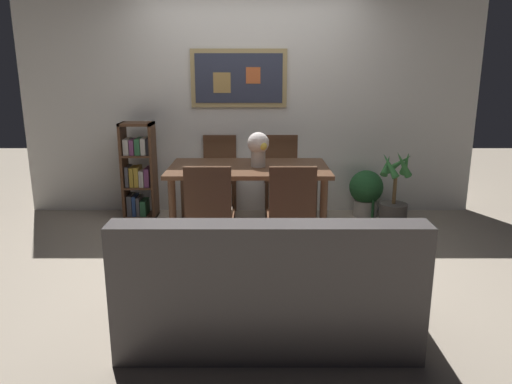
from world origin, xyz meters
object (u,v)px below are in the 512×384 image
object	(u,v)px
dining_chair_near_left	(211,208)
dining_chair_near_right	(293,208)
potted_ivy	(368,191)
potted_palm	(396,200)
dining_chair_far_left	(221,169)
dining_chair_far_right	(283,168)
bookshelf	(141,173)
tv_remote	(293,169)
dining_table	(250,175)
flower_vase	(260,147)
leather_couch	(268,291)

from	to	relation	value
dining_chair_near_left	dining_chair_near_right	bearing A→B (deg)	-0.01
potted_ivy	potted_palm	bearing A→B (deg)	-59.79
dining_chair_far_left	potted_palm	world-z (taller)	dining_chair_far_left
dining_chair_near_left	dining_chair_far_left	bearing A→B (deg)	91.17
dining_chair_near_left	potted_palm	size ratio (longest dim) A/B	1.06
dining_chair_far_right	dining_chair_near_left	size ratio (longest dim) A/B	1.00
potted_palm	bookshelf	bearing A→B (deg)	173.20
potted_palm	tv_remote	size ratio (longest dim) A/B	5.28
dining_chair_near_right	potted_ivy	size ratio (longest dim) A/B	1.47
dining_table	potted_ivy	distance (m)	1.55
dining_chair_far_left	tv_remote	distance (m)	1.25
bookshelf	flower_vase	size ratio (longest dim) A/B	3.20
flower_vase	dining_chair_near_left	bearing A→B (deg)	-117.19
dining_table	dining_chair_far_right	distance (m)	0.93
bookshelf	tv_remote	bearing A→B (deg)	-26.61
dining_chair_far_left	bookshelf	size ratio (longest dim) A/B	0.84
dining_chair_far_left	potted_ivy	xyz separation A→B (m)	(1.68, -0.10, -0.25)
dining_chair_far_right	potted_palm	bearing A→B (deg)	-23.35
dining_chair_near_right	flower_vase	world-z (taller)	flower_vase
flower_vase	tv_remote	bearing A→B (deg)	-26.28
tv_remote	dining_chair_near_right	bearing A→B (deg)	-93.48
dining_table	potted_palm	distance (m)	1.63
dining_table	dining_chair_far_left	xyz separation A→B (m)	(-0.35, 0.81, -0.10)
potted_palm	dining_chair_near_left	bearing A→B (deg)	-148.56
dining_chair_far_right	potted_palm	world-z (taller)	dining_chair_far_right
dining_chair_near_left	tv_remote	bearing A→B (deg)	41.86
leather_couch	bookshelf	bearing A→B (deg)	118.56
dining_chair_near_right	leather_couch	xyz separation A→B (m)	(-0.23, -1.07, -0.23)
bookshelf	potted_ivy	bearing A→B (deg)	0.92
leather_couch	potted_palm	world-z (taller)	potted_palm
dining_chair_near_left	flower_vase	distance (m)	0.98
potted_palm	dining_chair_far_right	bearing A→B (deg)	156.65
dining_table	tv_remote	xyz separation A→B (m)	(0.41, -0.16, 0.10)
dining_chair_far_left	flower_vase	xyz separation A→B (m)	(0.45, -0.82, 0.39)
dining_chair_far_left	flower_vase	world-z (taller)	flower_vase
flower_vase	dining_table	bearing A→B (deg)	174.82
potted_palm	flower_vase	size ratio (longest dim) A/B	2.53
dining_chair_far_left	dining_chair_far_right	bearing A→B (deg)	2.86
dining_chair_near_left	potted_palm	bearing A→B (deg)	31.44
dining_table	bookshelf	size ratio (longest dim) A/B	1.44
dining_chair_far_right	flower_vase	world-z (taller)	flower_vase
dining_chair_far_right	leather_couch	world-z (taller)	dining_chair_far_right
dining_table	potted_ivy	world-z (taller)	dining_table
dining_chair_near_right	potted_ivy	distance (m)	1.82
dining_chair_near_left	tv_remote	xyz separation A→B (m)	(0.72, 0.65, 0.20)
dining_chair_near_left	bookshelf	bearing A→B (deg)	122.25
flower_vase	dining_chair_far_right	bearing A→B (deg)	72.36
dining_chair_far_left	dining_chair_near_right	xyz separation A→B (m)	(0.72, -1.62, 0.00)
dining_chair_near_left	potted_ivy	bearing A→B (deg)	42.61
bookshelf	potted_palm	bearing A→B (deg)	-6.80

